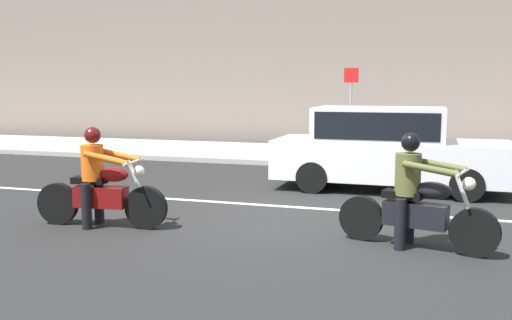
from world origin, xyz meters
The scene contains 7 objects.
ground_plane centered at (0.00, 0.00, 0.00)m, with size 80.00×80.00×0.00m, color black.
sidewalk_slab centered at (0.00, 8.00, 0.07)m, with size 40.00×4.40×0.14m, color #A8A399.
lane_marking_stripe centered at (-0.71, 0.90, 0.00)m, with size 18.00×0.14×0.01m, color silver.
motorcycle_with_rider_olive centered at (2.30, -1.07, 0.64)m, with size 2.11×0.83×1.55m.
motorcycle_with_rider_orange_stripe centered at (-2.36, -1.33, 0.63)m, with size 2.13×0.70×1.54m.
parked_sedan_white centered at (1.58, 3.13, 0.89)m, with size 4.75×1.82×1.72m.
street_sign_post centered at (0.07, 8.64, 1.70)m, with size 0.44×0.08×2.59m.
Camera 1 is at (2.47, -8.69, 2.17)m, focal length 39.28 mm.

